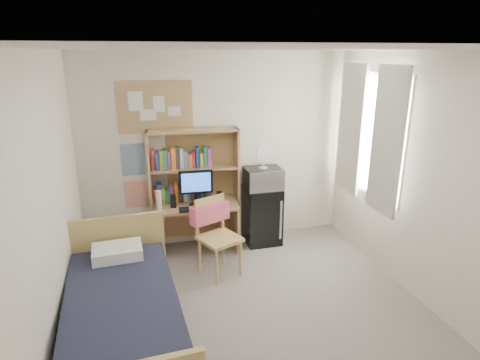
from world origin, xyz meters
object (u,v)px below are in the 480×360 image
object	(u,v)px
speaker_left	(173,201)
speaker_right	(219,198)
mini_fridge	(262,215)
desk_fan	(263,157)
desk	(197,227)
bulletin_board	(155,107)
bed	(123,323)
monitor	(196,189)
desk_chair	(220,238)
microwave	(263,178)

from	to	relation	value
speaker_left	speaker_right	bearing A→B (deg)	0.00
mini_fridge	desk_fan	distance (m)	0.84
desk_fan	speaker_right	bearing A→B (deg)	-171.30
desk	mini_fridge	distance (m)	0.93
bulletin_board	desk	bearing A→B (deg)	-33.09
bed	speaker_right	distance (m)	2.12
bulletin_board	monitor	bearing A→B (deg)	-38.45
mini_fridge	speaker_right	xyz separation A→B (m)	(-0.63, -0.11, 0.35)
bulletin_board	desk_chair	size ratio (longest dim) A/B	0.99
desk_fan	speaker_left	bearing A→B (deg)	-176.72
speaker_right	mini_fridge	bearing A→B (deg)	12.91
desk_chair	desk_fan	size ratio (longest dim) A/B	3.06
desk	bed	size ratio (longest dim) A/B	0.54
desk	bed	distance (m)	1.97
microwave	monitor	bearing A→B (deg)	-174.87
desk	desk_fan	bearing A→B (deg)	3.87
speaker_left	desk_chair	bearing A→B (deg)	-50.49
bed	desk_fan	xyz separation A→B (m)	(1.86, 1.75, 0.97)
mini_fridge	speaker_right	size ratio (longest dim) A/B	4.70
desk_chair	desk	bearing A→B (deg)	79.78
bulletin_board	microwave	bearing A→B (deg)	-10.99
desk_chair	monitor	distance (m)	0.77
desk_fan	mini_fridge	bearing A→B (deg)	90.00
desk	bulletin_board	bearing A→B (deg)	149.54
speaker_left	speaker_right	size ratio (longest dim) A/B	0.98
speaker_left	speaker_right	xyz separation A→B (m)	(0.60, -0.03, 0.00)
bulletin_board	speaker_right	world-z (taller)	bulletin_board
speaker_left	desk_fan	distance (m)	1.32
microwave	mini_fridge	bearing A→B (deg)	90.00
bulletin_board	mini_fridge	distance (m)	2.05
microwave	desk_fan	size ratio (longest dim) A/B	1.56
desk	speaker_left	size ratio (longest dim) A/B	6.37
desk_chair	desk_fan	xyz separation A→B (m)	(0.76, 0.69, 0.77)
desk_chair	desk_fan	world-z (taller)	desk_fan
desk_chair	mini_fridge	size ratio (longest dim) A/B	1.18
desk_chair	speaker_left	size ratio (longest dim) A/B	5.62
desk_fan	monitor	bearing A→B (deg)	-174.87
monitor	speaker_right	world-z (taller)	monitor
monitor	mini_fridge	bearing A→B (deg)	8.79
speaker_left	microwave	world-z (taller)	microwave
desk_chair	bed	distance (m)	1.54
desk_chair	microwave	world-z (taller)	microwave
desk	desk_fan	world-z (taller)	desk_fan
bed	monitor	distance (m)	2.01
bulletin_board	desk	distance (m)	1.67
bed	desk_fan	size ratio (longest dim) A/B	6.42
bulletin_board	microwave	distance (m)	1.69
speaker_left	monitor	bearing A→B (deg)	0.00
bulletin_board	desk_chair	world-z (taller)	bulletin_board
desk_chair	microwave	size ratio (longest dim) A/B	1.96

